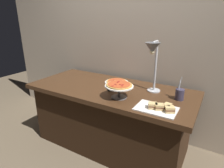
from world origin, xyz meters
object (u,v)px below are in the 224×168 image
heat_lamp (153,54)px  pizza_plate_center (119,87)px  sandwich_platter (159,108)px  utensil_holder (180,94)px  sauce_cup_near (110,89)px  pizza_plate_front (117,82)px

heat_lamp → pizza_plate_center: 0.46m
sandwich_platter → heat_lamp: bearing=122.3°
pizza_plate_center → utensil_holder: bearing=25.6°
heat_lamp → utensil_holder: bearing=3.8°
sandwich_platter → utensil_holder: size_ratio=1.56×
sandwich_platter → sauce_cup_near: sandwich_platter is taller
utensil_holder → pizza_plate_center: bearing=-154.4°
pizza_plate_center → sauce_cup_near: pizza_plate_center is taller
heat_lamp → utensil_holder: (0.29, 0.02, -0.37)m
heat_lamp → pizza_plate_front: heat_lamp is taller
heat_lamp → sandwich_platter: bearing=-57.7°
pizza_plate_center → utensil_holder: utensil_holder is taller
pizza_plate_center → sandwich_platter: bearing=-8.2°
sauce_cup_near → heat_lamp: bearing=14.8°
sauce_cup_near → utensil_holder: size_ratio=0.25×
pizza_plate_front → utensil_holder: 0.79m
pizza_plate_center → sauce_cup_near: bearing=144.4°
sauce_cup_near → sandwich_platter: bearing=-17.2°
pizza_plate_front → utensil_holder: size_ratio=1.28×
pizza_plate_front → sauce_cup_near: (0.07, -0.26, 0.00)m
pizza_plate_center → heat_lamp: bearing=44.4°
utensil_holder → pizza_plate_front: bearing=170.3°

